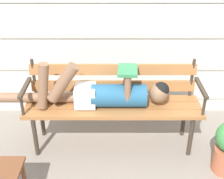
# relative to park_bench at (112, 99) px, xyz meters

# --- Properties ---
(ground_plane) EXTENTS (12.00, 12.00, 0.00)m
(ground_plane) POSITION_rel_park_bench_xyz_m (-0.00, -0.20, -0.52)
(ground_plane) COLOR gray
(house_siding) EXTENTS (4.69, 0.08, 2.31)m
(house_siding) POSITION_rel_park_bench_xyz_m (-0.00, 0.61, 0.63)
(house_siding) COLOR beige
(house_siding) RESTS_ON ground
(park_bench) EXTENTS (1.73, 0.43, 0.89)m
(park_bench) POSITION_rel_park_bench_xyz_m (0.00, 0.00, 0.00)
(park_bench) COLOR #9E6638
(park_bench) RESTS_ON ground
(reclining_person) EXTENTS (1.71, 0.26, 0.49)m
(reclining_person) POSITION_rel_park_bench_xyz_m (-0.10, -0.07, 0.10)
(reclining_person) COLOR #23567A
(footstool) EXTENTS (0.34, 0.26, 0.39)m
(footstool) POSITION_rel_park_bench_xyz_m (-0.89, -0.82, -0.23)
(footstool) COLOR brown
(footstool) RESTS_ON ground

